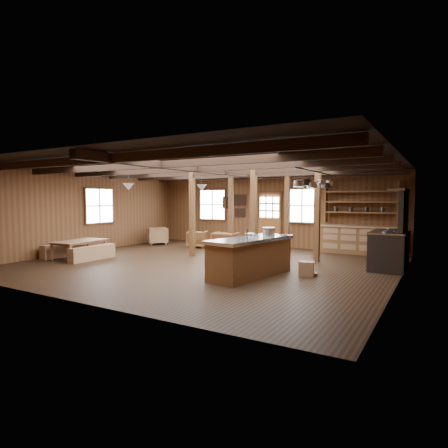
{
  "coord_description": "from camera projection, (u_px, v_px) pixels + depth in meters",
  "views": [
    {
      "loc": [
        5.81,
        -8.89,
        1.89
      ],
      "look_at": [
        0.13,
        0.77,
        1.11
      ],
      "focal_mm": 30.0,
      "sensor_mm": 36.0,
      "label": 1
    }
  ],
  "objects": [
    {
      "name": "room",
      "position": [
        206.0,
        215.0,
        10.62
      ],
      "size": [
        10.04,
        9.04,
        2.84
      ],
      "color": "black",
      "rests_on": "ground"
    },
    {
      "name": "ceiling_joists",
      "position": [
        210.0,
        170.0,
        10.68
      ],
      "size": [
        9.8,
        8.82,
        0.18
      ],
      "color": "black",
      "rests_on": "ceiling"
    },
    {
      "name": "timber_posts",
      "position": [
        255.0,
        213.0,
        12.14
      ],
      "size": [
        3.95,
        2.35,
        2.8
      ],
      "color": "#442113",
      "rests_on": "floor"
    },
    {
      "name": "back_door",
      "position": [
        269.0,
        224.0,
        14.48
      ],
      "size": [
        1.02,
        0.08,
        2.15
      ],
      "color": "brown",
      "rests_on": "floor"
    },
    {
      "name": "window_back_left",
      "position": [
        213.0,
        205.0,
        15.75
      ],
      "size": [
        1.32,
        0.06,
        1.32
      ],
      "color": "white",
      "rests_on": "wall_back"
    },
    {
      "name": "window_back_right",
      "position": [
        302.0,
        206.0,
        13.78
      ],
      "size": [
        1.02,
        0.06,
        1.32
      ],
      "color": "white",
      "rests_on": "wall_back"
    },
    {
      "name": "window_left",
      "position": [
        99.0,
        206.0,
        13.54
      ],
      "size": [
        0.14,
        1.24,
        1.32
      ],
      "color": "white",
      "rests_on": "wall_back"
    },
    {
      "name": "notice_boards",
      "position": [
        235.0,
        204.0,
        15.19
      ],
      "size": [
        1.08,
        0.03,
        0.9
      ],
      "color": "silver",
      "rests_on": "wall_back"
    },
    {
      "name": "back_counter",
      "position": [
        359.0,
        236.0,
        12.57
      ],
      "size": [
        2.55,
        0.6,
        2.45
      ],
      "color": "brown",
      "rests_on": "floor"
    },
    {
      "name": "pendant_lamps",
      "position": [
        166.0,
        187.0,
        12.55
      ],
      "size": [
        1.86,
        2.36,
        0.66
      ],
      "color": "#313134",
      "rests_on": "ceiling"
    },
    {
      "name": "pot_rack",
      "position": [
        315.0,
        183.0,
        9.24
      ],
      "size": [
        0.34,
        3.0,
        0.45
      ],
      "color": "#313134",
      "rests_on": "ceiling"
    },
    {
      "name": "kitchen_island",
      "position": [
        251.0,
        257.0,
        8.96
      ],
      "size": [
        1.27,
        2.61,
        1.2
      ],
      "rotation": [
        0.0,
        0.0,
        -0.16
      ],
      "color": "brown",
      "rests_on": "floor"
    },
    {
      "name": "step_stool",
      "position": [
        306.0,
        269.0,
        9.03
      ],
      "size": [
        0.45,
        0.36,
        0.36
      ],
      "primitive_type": "cube",
      "rotation": [
        0.0,
        0.0,
        0.21
      ],
      "color": "#8D6140",
      "rests_on": "floor"
    },
    {
      "name": "commercial_range",
      "position": [
        391.0,
        244.0,
        9.9
      ],
      "size": [
        0.88,
        1.72,
        2.12
      ],
      "color": "#313134",
      "rests_on": "floor"
    },
    {
      "name": "dining_table",
      "position": [
        81.0,
        250.0,
        11.64
      ],
      "size": [
        1.06,
        1.7,
        0.57
      ],
      "primitive_type": "imported",
      "rotation": [
        0.0,
        0.0,
        1.68
      ],
      "color": "brown",
      "rests_on": "floor"
    },
    {
      "name": "bench_wall",
      "position": [
        65.0,
        250.0,
        12.02
      ],
      "size": [
        0.3,
        1.6,
        0.44
      ],
      "primitive_type": "cube",
      "color": "#8D6140",
      "rests_on": "floor"
    },
    {
      "name": "bench_aisle",
      "position": [
        92.0,
        253.0,
        11.37
      ],
      "size": [
        0.29,
        1.56,
        0.43
      ],
      "primitive_type": "cube",
      "color": "#8D6140",
      "rests_on": "floor"
    },
    {
      "name": "armchair_a",
      "position": [
        197.0,
        239.0,
        14.23
      ],
      "size": [
        0.88,
        0.9,
        0.64
      ],
      "primitive_type": "imported",
      "rotation": [
        0.0,
        0.0,
        3.48
      ],
      "color": "brown",
      "rests_on": "floor"
    },
    {
      "name": "armchair_b",
      "position": [
        225.0,
        242.0,
        12.79
      ],
      "size": [
        0.9,
        0.92,
        0.73
      ],
      "primitive_type": "imported",
      "rotation": [
        0.0,
        0.0,
        3.31
      ],
      "color": "brown",
      "rests_on": "floor"
    },
    {
      "name": "armchair_c",
      "position": [
        158.0,
        236.0,
        15.25
      ],
      "size": [
        1.06,
        1.06,
        0.69
      ],
      "primitive_type": "imported",
      "rotation": [
        0.0,
        0.0,
        2.38
      ],
      "color": "olive",
      "rests_on": "floor"
    },
    {
      "name": "counter_pot",
      "position": [
        269.0,
        231.0,
        9.58
      ],
      "size": [
        0.32,
        0.32,
        0.19
      ],
      "primitive_type": "cylinder",
      "color": "#B8BBC0",
      "rests_on": "kitchen_island"
    },
    {
      "name": "bowl",
      "position": [
        250.0,
        234.0,
        9.51
      ],
      "size": [
        0.27,
        0.27,
        0.06
      ],
      "primitive_type": "imported",
      "rotation": [
        0.0,
        0.0,
        -0.21
      ],
      "color": "silver",
      "rests_on": "kitchen_island"
    }
  ]
}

